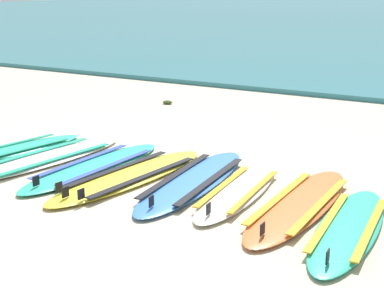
{
  "coord_description": "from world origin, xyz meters",
  "views": [
    {
      "loc": [
        3.82,
        -5.46,
        2.24
      ],
      "look_at": [
        0.41,
        0.64,
        0.25
      ],
      "focal_mm": 54.42,
      "sensor_mm": 36.0,
      "label": 1
    }
  ],
  "objects_px": {
    "surfboard_3": "(130,176)",
    "surfboard_6": "(299,204)",
    "surfboard_1": "(46,158)",
    "surfboard_0": "(17,149)",
    "surfboard_4": "(193,180)",
    "surfboard_5": "(238,191)",
    "surfboard_2": "(94,167)",
    "surfboard_7": "(348,228)"
  },
  "relations": [
    {
      "from": "surfboard_0",
      "to": "surfboard_7",
      "type": "relative_size",
      "value": 0.94
    },
    {
      "from": "surfboard_3",
      "to": "surfboard_5",
      "type": "height_order",
      "value": "same"
    },
    {
      "from": "surfboard_1",
      "to": "surfboard_6",
      "type": "relative_size",
      "value": 1.03
    },
    {
      "from": "surfboard_3",
      "to": "surfboard_7",
      "type": "bearing_deg",
      "value": -4.89
    },
    {
      "from": "surfboard_1",
      "to": "surfboard_4",
      "type": "height_order",
      "value": "same"
    },
    {
      "from": "surfboard_0",
      "to": "surfboard_7",
      "type": "xyz_separation_m",
      "value": [
        4.55,
        -0.38,
        -0.0
      ]
    },
    {
      "from": "surfboard_5",
      "to": "surfboard_6",
      "type": "height_order",
      "value": "same"
    },
    {
      "from": "surfboard_2",
      "to": "surfboard_4",
      "type": "bearing_deg",
      "value": 6.39
    },
    {
      "from": "surfboard_0",
      "to": "surfboard_4",
      "type": "xyz_separation_m",
      "value": [
        2.66,
        0.06,
        -0.0
      ]
    },
    {
      "from": "surfboard_0",
      "to": "surfboard_1",
      "type": "relative_size",
      "value": 0.82
    },
    {
      "from": "surfboard_0",
      "to": "surfboard_5",
      "type": "xyz_separation_m",
      "value": [
        3.26,
        -0.01,
        -0.0
      ]
    },
    {
      "from": "surfboard_6",
      "to": "surfboard_5",
      "type": "bearing_deg",
      "value": 177.32
    },
    {
      "from": "surfboard_2",
      "to": "surfboard_7",
      "type": "distance_m",
      "value": 3.2
    },
    {
      "from": "surfboard_4",
      "to": "surfboard_5",
      "type": "xyz_separation_m",
      "value": [
        0.6,
        -0.07,
        0.0
      ]
    },
    {
      "from": "surfboard_1",
      "to": "surfboard_4",
      "type": "relative_size",
      "value": 1.0
    },
    {
      "from": "surfboard_3",
      "to": "surfboard_7",
      "type": "relative_size",
      "value": 1.18
    },
    {
      "from": "surfboard_2",
      "to": "surfboard_4",
      "type": "height_order",
      "value": "same"
    },
    {
      "from": "surfboard_3",
      "to": "surfboard_7",
      "type": "distance_m",
      "value": 2.61
    },
    {
      "from": "surfboard_2",
      "to": "surfboard_4",
      "type": "relative_size",
      "value": 0.96
    },
    {
      "from": "surfboard_4",
      "to": "surfboard_6",
      "type": "relative_size",
      "value": 1.04
    },
    {
      "from": "surfboard_1",
      "to": "surfboard_3",
      "type": "distance_m",
      "value": 1.33
    },
    {
      "from": "surfboard_4",
      "to": "surfboard_6",
      "type": "xyz_separation_m",
      "value": [
        1.29,
        -0.1,
        0.0
      ]
    },
    {
      "from": "surfboard_2",
      "to": "surfboard_7",
      "type": "height_order",
      "value": "same"
    },
    {
      "from": "surfboard_1",
      "to": "surfboard_5",
      "type": "height_order",
      "value": "same"
    },
    {
      "from": "surfboard_2",
      "to": "surfboard_5",
      "type": "distance_m",
      "value": 1.9
    },
    {
      "from": "surfboard_7",
      "to": "surfboard_0",
      "type": "bearing_deg",
      "value": 175.21
    },
    {
      "from": "surfboard_4",
      "to": "surfboard_5",
      "type": "height_order",
      "value": "same"
    },
    {
      "from": "surfboard_2",
      "to": "surfboard_3",
      "type": "distance_m",
      "value": 0.59
    },
    {
      "from": "surfboard_1",
      "to": "surfboard_6",
      "type": "xyz_separation_m",
      "value": [
        3.34,
        0.07,
        0.0
      ]
    },
    {
      "from": "surfboard_2",
      "to": "surfboard_6",
      "type": "xyz_separation_m",
      "value": [
        2.59,
        0.04,
        -0.0
      ]
    },
    {
      "from": "surfboard_5",
      "to": "surfboard_6",
      "type": "xyz_separation_m",
      "value": [
        0.7,
        -0.03,
        -0.0
      ]
    },
    {
      "from": "surfboard_4",
      "to": "surfboard_1",
      "type": "bearing_deg",
      "value": -175.31
    },
    {
      "from": "surfboard_6",
      "to": "surfboard_7",
      "type": "bearing_deg",
      "value": -29.73
    },
    {
      "from": "surfboard_3",
      "to": "surfboard_6",
      "type": "relative_size",
      "value": 1.06
    },
    {
      "from": "surfboard_0",
      "to": "surfboard_5",
      "type": "relative_size",
      "value": 1.0
    },
    {
      "from": "surfboard_1",
      "to": "surfboard_5",
      "type": "distance_m",
      "value": 2.65
    },
    {
      "from": "surfboard_3",
      "to": "surfboard_5",
      "type": "relative_size",
      "value": 1.25
    },
    {
      "from": "surfboard_3",
      "to": "surfboard_5",
      "type": "xyz_separation_m",
      "value": [
        1.31,
        0.15,
        -0.0
      ]
    },
    {
      "from": "surfboard_2",
      "to": "surfboard_4",
      "type": "xyz_separation_m",
      "value": [
        1.3,
        0.15,
        -0.0
      ]
    },
    {
      "from": "surfboard_3",
      "to": "surfboard_7",
      "type": "height_order",
      "value": "same"
    },
    {
      "from": "surfboard_1",
      "to": "surfboard_6",
      "type": "bearing_deg",
      "value": 1.13
    },
    {
      "from": "surfboard_2",
      "to": "surfboard_1",
      "type": "bearing_deg",
      "value": -178.29
    }
  ]
}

